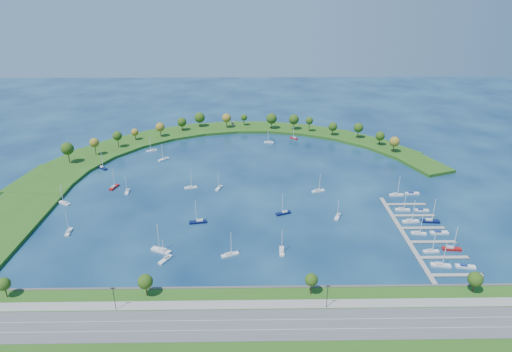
{
  "coord_description": "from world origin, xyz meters",
  "views": [
    {
      "loc": [
        1.09,
        -246.21,
        114.13
      ],
      "look_at": [
        5.0,
        5.0,
        4.0
      ],
      "focal_mm": 30.48,
      "sensor_mm": 36.0,
      "label": 1
    }
  ],
  "objects_px": {
    "moored_boat_9": "(103,168)",
    "harbor_tower": "(233,124)",
    "docked_boat_2": "(431,251)",
    "moored_boat_5": "(114,187)",
    "docked_boat_0": "(441,264)",
    "moored_boat_6": "(161,250)",
    "docked_boat_5": "(439,233)",
    "docked_boat_7": "(430,221)",
    "moored_boat_4": "(191,187)",
    "moored_boat_12": "(164,159)",
    "moored_boat_8": "(318,190)",
    "docked_boat_11": "(412,193)",
    "moored_boat_16": "(294,138)",
    "docked_boat_4": "(419,233)",
    "docked_boat_9": "(422,210)",
    "moored_boat_18": "(69,231)",
    "dock_system": "(419,235)",
    "moored_boat_14": "(269,142)",
    "moored_boat_0": "(284,213)",
    "moored_boat_10": "(165,259)",
    "docked_boat_1": "(465,266)",
    "moored_boat_11": "(230,254)",
    "docked_boat_10": "(396,194)",
    "docked_boat_3": "(452,248)",
    "moored_boat_1": "(64,203)",
    "moored_boat_15": "(152,150)",
    "docked_boat_6": "(411,221)",
    "moored_boat_13": "(282,251)",
    "moored_boat_17": "(127,191)",
    "docked_boat_8": "(402,209)",
    "moored_boat_2": "(198,221)"
  },
  "relations": [
    {
      "from": "moored_boat_8",
      "to": "moored_boat_11",
      "type": "height_order",
      "value": "moored_boat_11"
    },
    {
      "from": "moored_boat_6",
      "to": "docked_boat_8",
      "type": "distance_m",
      "value": 131.95
    },
    {
      "from": "docked_boat_4",
      "to": "docked_boat_6",
      "type": "height_order",
      "value": "docked_boat_6"
    },
    {
      "from": "dock_system",
      "to": "moored_boat_12",
      "type": "bearing_deg",
      "value": 144.29
    },
    {
      "from": "moored_boat_2",
      "to": "docked_boat_1",
      "type": "xyz_separation_m",
      "value": [
        122.15,
        -41.47,
        -0.32
      ]
    },
    {
      "from": "moored_boat_9",
      "to": "docked_boat_3",
      "type": "relative_size",
      "value": 0.95
    },
    {
      "from": "dock_system",
      "to": "moored_boat_4",
      "type": "xyz_separation_m",
      "value": [
        -120.66,
        56.79,
        0.53
      ]
    },
    {
      "from": "moored_boat_8",
      "to": "docked_boat_11",
      "type": "distance_m",
      "value": 55.66
    },
    {
      "from": "docked_boat_3",
      "to": "docked_boat_5",
      "type": "bearing_deg",
      "value": 96.85
    },
    {
      "from": "moored_boat_0",
      "to": "moored_boat_6",
      "type": "bearing_deg",
      "value": 8.05
    },
    {
      "from": "moored_boat_18",
      "to": "docked_boat_5",
      "type": "bearing_deg",
      "value": -96.12
    },
    {
      "from": "moored_boat_16",
      "to": "docked_boat_10",
      "type": "bearing_deg",
      "value": 157.04
    },
    {
      "from": "docked_boat_3",
      "to": "docked_boat_0",
      "type": "bearing_deg",
      "value": -122.37
    },
    {
      "from": "moored_boat_6",
      "to": "docked_boat_0",
      "type": "distance_m",
      "value": 126.8
    },
    {
      "from": "docked_boat_7",
      "to": "dock_system",
      "type": "bearing_deg",
      "value": -124.37
    },
    {
      "from": "moored_boat_4",
      "to": "moored_boat_13",
      "type": "bearing_deg",
      "value": -68.15
    },
    {
      "from": "moored_boat_15",
      "to": "moored_boat_17",
      "type": "height_order",
      "value": "moored_boat_15"
    },
    {
      "from": "docked_boat_0",
      "to": "docked_boat_2",
      "type": "height_order",
      "value": "docked_boat_0"
    },
    {
      "from": "moored_boat_18",
      "to": "docked_boat_5",
      "type": "relative_size",
      "value": 1.22
    },
    {
      "from": "harbor_tower",
      "to": "docked_boat_7",
      "type": "relative_size",
      "value": 0.29
    },
    {
      "from": "moored_boat_11",
      "to": "moored_boat_12",
      "type": "xyz_separation_m",
      "value": [
        -52.01,
        121.17,
        0.01
      ]
    },
    {
      "from": "moored_boat_10",
      "to": "moored_boat_16",
      "type": "height_order",
      "value": "moored_boat_10"
    },
    {
      "from": "moored_boat_9",
      "to": "moored_boat_12",
      "type": "xyz_separation_m",
      "value": [
        38.76,
        15.75,
        0.01
      ]
    },
    {
      "from": "docked_boat_10",
      "to": "moored_boat_0",
      "type": "bearing_deg",
      "value": -166.06
    },
    {
      "from": "moored_boat_0",
      "to": "moored_boat_14",
      "type": "bearing_deg",
      "value": -111.46
    },
    {
      "from": "moored_boat_8",
      "to": "docked_boat_9",
      "type": "relative_size",
      "value": 1.55
    },
    {
      "from": "docked_boat_9",
      "to": "docked_boat_4",
      "type": "bearing_deg",
      "value": -109.07
    },
    {
      "from": "moored_boat_10",
      "to": "docked_boat_11",
      "type": "height_order",
      "value": "moored_boat_10"
    },
    {
      "from": "moored_boat_9",
      "to": "harbor_tower",
      "type": "bearing_deg",
      "value": 86.91
    },
    {
      "from": "moored_boat_16",
      "to": "moored_boat_17",
      "type": "distance_m",
      "value": 147.77
    },
    {
      "from": "moored_boat_6",
      "to": "docked_boat_5",
      "type": "distance_m",
      "value": 137.28
    },
    {
      "from": "moored_boat_6",
      "to": "docked_boat_7",
      "type": "distance_m",
      "value": 138.98
    },
    {
      "from": "moored_boat_16",
      "to": "moored_boat_18",
      "type": "relative_size",
      "value": 0.92
    },
    {
      "from": "moored_boat_11",
      "to": "docked_boat_9",
      "type": "xyz_separation_m",
      "value": [
        104.29,
        41.91,
        -0.35
      ]
    },
    {
      "from": "moored_boat_14",
      "to": "moored_boat_0",
      "type": "bearing_deg",
      "value": 101.42
    },
    {
      "from": "docked_boat_4",
      "to": "docked_boat_9",
      "type": "relative_size",
      "value": 1.43
    },
    {
      "from": "moored_boat_16",
      "to": "docked_boat_4",
      "type": "relative_size",
      "value": 0.92
    },
    {
      "from": "docked_boat_0",
      "to": "docked_boat_1",
      "type": "bearing_deg",
      "value": 3.23
    },
    {
      "from": "docked_boat_4",
      "to": "docked_boat_9",
      "type": "xyz_separation_m",
      "value": [
        10.46,
        24.28,
        -0.31
      ]
    },
    {
      "from": "moored_boat_4",
      "to": "docked_boat_6",
      "type": "distance_m",
      "value": 128.58
    },
    {
      "from": "docked_boat_11",
      "to": "moored_boat_18",
      "type": "bearing_deg",
      "value": -171.14
    },
    {
      "from": "docked_boat_1",
      "to": "docked_boat_0",
      "type": "bearing_deg",
      "value": -177.5
    },
    {
      "from": "moored_boat_15",
      "to": "docked_boat_2",
      "type": "relative_size",
      "value": 1.08
    },
    {
      "from": "moored_boat_17",
      "to": "docked_boat_8",
      "type": "height_order",
      "value": "docked_boat_8"
    },
    {
      "from": "moored_boat_2",
      "to": "moored_boat_6",
      "type": "relative_size",
      "value": 0.92
    },
    {
      "from": "docked_boat_5",
      "to": "moored_boat_4",
      "type": "bearing_deg",
      "value": 155.77
    },
    {
      "from": "docked_boat_2",
      "to": "moored_boat_5",
      "type": "bearing_deg",
      "value": 153.46
    },
    {
      "from": "moored_boat_5",
      "to": "moored_boat_9",
      "type": "xyz_separation_m",
      "value": [
        -16.48,
        30.85,
        -0.0
      ]
    },
    {
      "from": "moored_boat_18",
      "to": "docked_boat_10",
      "type": "distance_m",
      "value": 182.61
    },
    {
      "from": "harbor_tower",
      "to": "moored_boat_1",
      "type": "height_order",
      "value": "moored_boat_1"
    }
  ]
}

